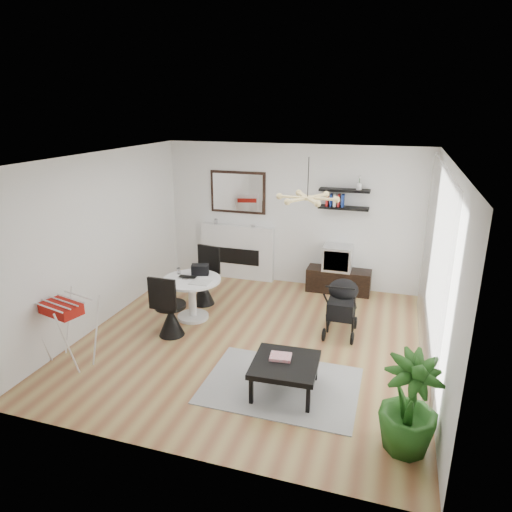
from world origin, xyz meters
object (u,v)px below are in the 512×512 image
(tv_console, at_px, (339,280))
(stroller, at_px, (342,309))
(potted_plant, at_px, (409,404))
(crt_tv, at_px, (338,258))
(dining_table, at_px, (192,292))
(drying_rack, at_px, (68,330))
(fireplace, at_px, (238,245))
(coffee_table, at_px, (285,365))

(tv_console, xyz_separation_m, stroller, (0.26, -1.64, 0.18))
(potted_plant, bearing_deg, crt_tv, 107.56)
(crt_tv, height_order, stroller, stroller)
(tv_console, bearing_deg, dining_table, -138.83)
(drying_rack, relative_size, stroller, 1.00)
(fireplace, relative_size, crt_tv, 4.11)
(fireplace, xyz_separation_m, tv_console, (2.07, -0.14, -0.46))
(fireplace, xyz_separation_m, crt_tv, (2.02, -0.14, -0.01))
(fireplace, xyz_separation_m, coffee_table, (1.87, -3.55, -0.32))
(tv_console, relative_size, stroller, 1.26)
(tv_console, distance_m, stroller, 1.67)
(stroller, height_order, potted_plant, potted_plant)
(fireplace, height_order, dining_table, fireplace)
(crt_tv, xyz_separation_m, coffee_table, (-0.15, -3.41, -0.30))
(tv_console, height_order, dining_table, dining_table)
(fireplace, xyz_separation_m, drying_rack, (-1.08, -3.77, -0.19))
(fireplace, bearing_deg, crt_tv, -4.05)
(tv_console, distance_m, potted_plant, 4.19)
(stroller, xyz_separation_m, potted_plant, (0.96, -2.35, 0.13))
(drying_rack, bearing_deg, stroller, 44.75)
(tv_console, distance_m, drying_rack, 4.81)
(crt_tv, bearing_deg, tv_console, 4.55)
(dining_table, bearing_deg, coffee_table, -38.32)
(tv_console, height_order, potted_plant, potted_plant)
(dining_table, distance_m, drying_rack, 2.02)
(fireplace, distance_m, potted_plant, 5.28)
(crt_tv, relative_size, dining_table, 0.55)
(dining_table, xyz_separation_m, stroller, (2.40, 0.23, -0.06))
(dining_table, height_order, potted_plant, potted_plant)
(dining_table, distance_m, coffee_table, 2.48)
(drying_rack, bearing_deg, potted_plant, 9.64)
(potted_plant, bearing_deg, tv_console, 107.01)
(crt_tv, height_order, potted_plant, potted_plant)
(fireplace, distance_m, dining_table, 2.02)
(stroller, bearing_deg, tv_console, 98.29)
(dining_table, bearing_deg, potted_plant, -32.26)
(coffee_table, relative_size, potted_plant, 0.77)
(stroller, height_order, coffee_table, stroller)
(fireplace, relative_size, coffee_table, 2.62)
(fireplace, xyz_separation_m, dining_table, (-0.07, -2.01, -0.23))
(fireplace, bearing_deg, tv_console, -3.88)
(potted_plant, bearing_deg, drying_rack, 175.24)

